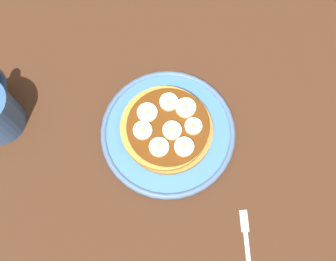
# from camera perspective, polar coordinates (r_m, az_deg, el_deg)

# --- Properties ---
(ground_plane) EXTENTS (1.40, 1.40, 0.03)m
(ground_plane) POSITION_cam_1_polar(r_m,az_deg,el_deg) (0.71, -0.00, -0.94)
(ground_plane) COLOR #422616
(plate) EXTENTS (0.23, 0.23, 0.02)m
(plate) POSITION_cam_1_polar(r_m,az_deg,el_deg) (0.68, -0.00, -0.29)
(plate) COLOR #3F72B2
(plate) RESTS_ON ground_plane
(pancake_stack) EXTENTS (0.15, 0.16, 0.03)m
(pancake_stack) POSITION_cam_1_polar(r_m,az_deg,el_deg) (0.66, -0.02, 0.10)
(pancake_stack) COLOR #AC7635
(pancake_stack) RESTS_ON plate
(banana_slice_0) EXTENTS (0.03, 0.03, 0.01)m
(banana_slice_0) POSITION_cam_1_polar(r_m,az_deg,el_deg) (0.64, 0.59, -0.01)
(banana_slice_0) COLOR #EEECB7
(banana_slice_0) RESTS_ON pancake_stack
(banana_slice_1) EXTENTS (0.03, 0.03, 0.01)m
(banana_slice_1) POSITION_cam_1_polar(r_m,az_deg,el_deg) (0.65, 3.66, 0.79)
(banana_slice_1) COLOR #FCECC4
(banana_slice_1) RESTS_ON pancake_stack
(banana_slice_2) EXTENTS (0.03, 0.03, 0.01)m
(banana_slice_2) POSITION_cam_1_polar(r_m,az_deg,el_deg) (0.64, 2.32, -2.37)
(banana_slice_2) COLOR beige
(banana_slice_2) RESTS_ON pancake_stack
(banana_slice_3) EXTENTS (0.03, 0.03, 0.01)m
(banana_slice_3) POSITION_cam_1_polar(r_m,az_deg,el_deg) (0.64, -1.30, -2.41)
(banana_slice_3) COLOR #F9F4B3
(banana_slice_3) RESTS_ON pancake_stack
(banana_slice_4) EXTENTS (0.03, 0.03, 0.01)m
(banana_slice_4) POSITION_cam_1_polar(r_m,az_deg,el_deg) (0.66, 0.06, 4.10)
(banana_slice_4) COLOR #F6E4B8
(banana_slice_4) RESTS_ON pancake_stack
(banana_slice_5) EXTENTS (0.03, 0.03, 0.01)m
(banana_slice_5) POSITION_cam_1_polar(r_m,az_deg,el_deg) (0.66, -2.99, 2.58)
(banana_slice_5) COLOR #F0F3BF
(banana_slice_5) RESTS_ON pancake_stack
(banana_slice_6) EXTENTS (0.03, 0.03, 0.01)m
(banana_slice_6) POSITION_cam_1_polar(r_m,az_deg,el_deg) (0.65, -3.64, 0.01)
(banana_slice_6) COLOR #FAE9BA
(banana_slice_6) RESTS_ON pancake_stack
(banana_slice_7) EXTENTS (0.03, 0.03, 0.01)m
(banana_slice_7) POSITION_cam_1_polar(r_m,az_deg,el_deg) (0.66, 2.55, 3.25)
(banana_slice_7) COLOR #FEF4BA
(banana_slice_7) RESTS_ON pancake_stack
(fork) EXTENTS (0.13, 0.02, 0.01)m
(fork) POSITION_cam_1_polar(r_m,az_deg,el_deg) (0.67, 11.26, -15.92)
(fork) COLOR silver
(fork) RESTS_ON ground_plane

